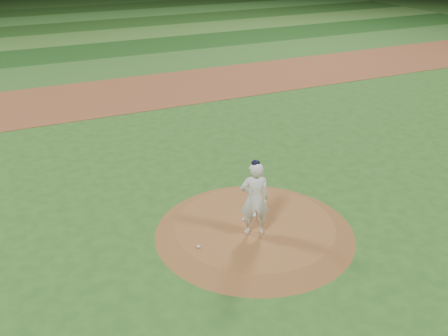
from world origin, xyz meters
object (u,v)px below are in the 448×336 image
object	(u,v)px
pitching_rubber	(250,217)
pitcher_on_mound	(255,199)
pitchers_mound	(254,228)
rosin_bag	(198,246)

from	to	relation	value
pitching_rubber	pitcher_on_mound	world-z (taller)	pitcher_on_mound
pitchers_mound	pitching_rubber	xyz separation A→B (m)	(0.05, 0.39, 0.14)
pitchers_mound	pitcher_on_mound	size ratio (longest dim) A/B	2.56
pitching_rubber	rosin_bag	size ratio (longest dim) A/B	4.87
pitching_rubber	pitcher_on_mound	distance (m)	1.32
pitchers_mound	pitching_rubber	bearing A→B (deg)	81.98
rosin_bag	pitcher_on_mound	world-z (taller)	pitcher_on_mound
pitchers_mound	pitcher_on_mound	world-z (taller)	pitcher_on_mound
pitchers_mound	rosin_bag	xyz separation A→B (m)	(-1.82, -0.36, 0.15)
pitchers_mound	rosin_bag	distance (m)	1.86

